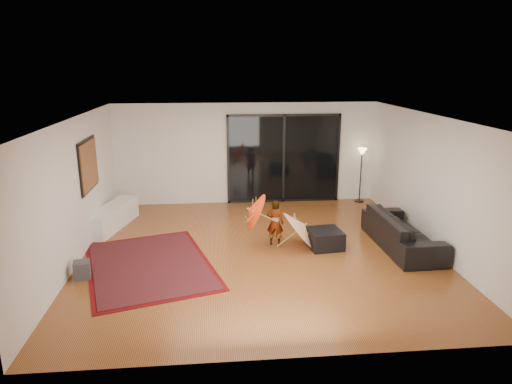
{
  "coord_description": "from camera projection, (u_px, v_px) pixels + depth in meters",
  "views": [
    {
      "loc": [
        -0.87,
        -8.52,
        3.65
      ],
      "look_at": [
        -0.02,
        0.56,
        1.1
      ],
      "focal_mm": 32.0,
      "sensor_mm": 36.0,
      "label": 1
    }
  ],
  "objects": [
    {
      "name": "floor",
      "position": [
        260.0,
        252.0,
        9.24
      ],
      "size": [
        7.0,
        7.0,
        0.0
      ],
      "primitive_type": "plane",
      "color": "#975929",
      "rests_on": "ground"
    },
    {
      "name": "persian_rug",
      "position": [
        149.0,
        265.0,
        8.6
      ],
      "size": [
        2.96,
        3.55,
        0.02
      ],
      "rotation": [
        0.0,
        0.0,
        0.29
      ],
      "color": "#59070A",
      "rests_on": "floor"
    },
    {
      "name": "wall_front",
      "position": [
        289.0,
        262.0,
        5.52
      ],
      "size": [
        7.0,
        0.0,
        7.0
      ],
      "primitive_type": "plane",
      "rotation": [
        -1.57,
        0.0,
        0.0
      ],
      "color": "silver",
      "rests_on": "floor"
    },
    {
      "name": "parasol_orange",
      "position": [
        249.0,
        213.0,
        9.3
      ],
      "size": [
        0.51,
        0.81,
        0.86
      ],
      "rotation": [
        0.0,
        -1.11,
        0.0
      ],
      "color": "#E93D0C",
      "rests_on": "child"
    },
    {
      "name": "wall_left",
      "position": [
        75.0,
        192.0,
        8.56
      ],
      "size": [
        0.0,
        7.0,
        7.0
      ],
      "primitive_type": "plane",
      "rotation": [
        1.57,
        0.0,
        1.57
      ],
      "color": "silver",
      "rests_on": "floor"
    },
    {
      "name": "floor_lamp",
      "position": [
        362.0,
        160.0,
        12.31
      ],
      "size": [
        0.26,
        0.26,
        1.49
      ],
      "color": "black",
      "rests_on": "floor"
    },
    {
      "name": "child",
      "position": [
        275.0,
        223.0,
        9.46
      ],
      "size": [
        0.41,
        0.34,
        0.97
      ],
      "primitive_type": "imported",
      "rotation": [
        0.0,
        0.0,
        2.81
      ],
      "color": "#999999",
      "rests_on": "floor"
    },
    {
      "name": "parasol_white",
      "position": [
        305.0,
        224.0,
        9.37
      ],
      "size": [
        0.73,
        0.93,
        0.97
      ],
      "rotation": [
        0.0,
        0.89,
        0.0
      ],
      "color": "silver",
      "rests_on": "floor"
    },
    {
      "name": "painting",
      "position": [
        89.0,
        165.0,
        9.44
      ],
      "size": [
        0.04,
        1.28,
        1.08
      ],
      "color": "black",
      "rests_on": "wall_left"
    },
    {
      "name": "wall_right",
      "position": [
        432.0,
        183.0,
        9.19
      ],
      "size": [
        0.0,
        7.0,
        7.0
      ],
      "primitive_type": "plane",
      "rotation": [
        1.57,
        0.0,
        -1.57
      ],
      "color": "silver",
      "rests_on": "floor"
    },
    {
      "name": "ceiling",
      "position": [
        260.0,
        118.0,
        8.51
      ],
      "size": [
        7.0,
        7.0,
        0.0
      ],
      "primitive_type": "plane",
      "rotation": [
        3.14,
        0.0,
        0.0
      ],
      "color": "white",
      "rests_on": "wall_back"
    },
    {
      "name": "ottoman",
      "position": [
        325.0,
        239.0,
        9.41
      ],
      "size": [
        0.73,
        0.73,
        0.38
      ],
      "primitive_type": "cube",
      "rotation": [
        0.0,
        0.0,
        0.12
      ],
      "color": "black",
      "rests_on": "floor"
    },
    {
      "name": "media_console",
      "position": [
        113.0,
        217.0,
        10.55
      ],
      "size": [
        0.91,
        1.9,
        0.51
      ],
      "primitive_type": "cube",
      "rotation": [
        0.0,
        0.0,
        -0.25
      ],
      "color": "white",
      "rests_on": "floor"
    },
    {
      "name": "sofa",
      "position": [
        402.0,
        231.0,
        9.39
      ],
      "size": [
        0.97,
        2.38,
        0.69
      ],
      "primitive_type": "imported",
      "rotation": [
        0.0,
        0.0,
        1.59
      ],
      "color": "black",
      "rests_on": "floor"
    },
    {
      "name": "speaker",
      "position": [
        82.0,
        270.0,
        8.05
      ],
      "size": [
        0.32,
        0.32,
        0.31
      ],
      "primitive_type": "cube",
      "rotation": [
        0.0,
        0.0,
        0.2
      ],
      "color": "#424244",
      "rests_on": "floor"
    },
    {
      "name": "wall_back",
      "position": [
        247.0,
        154.0,
        12.23
      ],
      "size": [
        7.0,
        0.0,
        7.0
      ],
      "primitive_type": "plane",
      "rotation": [
        1.57,
        0.0,
        0.0
      ],
      "color": "silver",
      "rests_on": "floor"
    },
    {
      "name": "sliding_door",
      "position": [
        284.0,
        159.0,
        12.33
      ],
      "size": [
        3.06,
        0.07,
        2.4
      ],
      "color": "black",
      "rests_on": "wall_back"
    }
  ]
}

